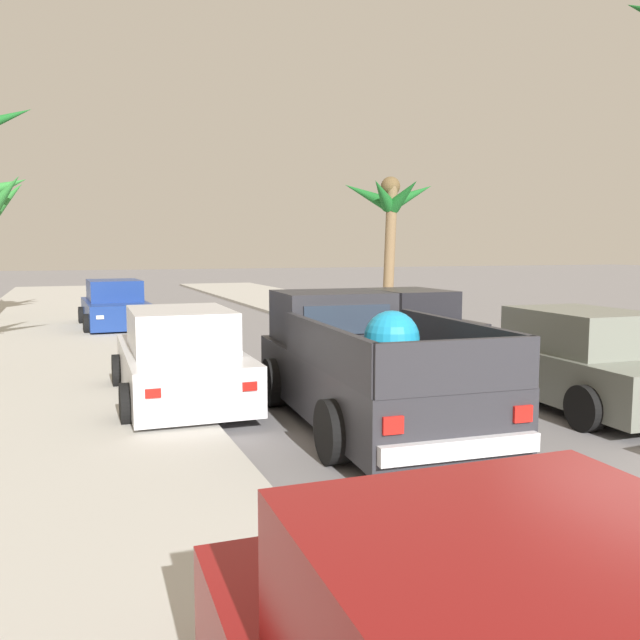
{
  "coord_description": "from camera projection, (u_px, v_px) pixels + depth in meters",
  "views": [
    {
      "loc": [
        -4.5,
        -3.21,
        2.48
      ],
      "look_at": [
        -0.25,
        7.72,
        1.2
      ],
      "focal_mm": 36.52,
      "sensor_mm": 36.0,
      "label": 1
    }
  ],
  "objects": [
    {
      "name": "car_right_far",
      "position": [
        577.0,
        361.0,
        10.31
      ],
      "size": [
        2.18,
        4.33,
        1.54
      ],
      "color": "slate",
      "rests_on": "ground"
    },
    {
      "name": "curb_left",
      "position": [
        92.0,
        359.0,
        14.52
      ],
      "size": [
        0.16,
        60.0,
        0.1
      ],
      "primitive_type": "cube",
      "color": "silver",
      "rests_on": "ground"
    },
    {
      "name": "curb_right",
      "position": [
        412.0,
        340.0,
        17.45
      ],
      "size": [
        0.16,
        60.0,
        0.1
      ],
      "primitive_type": "cube",
      "color": "silver",
      "rests_on": "ground"
    },
    {
      "name": "sidewalk_right",
      "position": [
        446.0,
        338.0,
        17.83
      ],
      "size": [
        4.92,
        60.0,
        0.12
      ],
      "primitive_type": "cube",
      "color": "#B2AFA8",
      "rests_on": "ground"
    },
    {
      "name": "sidewalk_left",
      "position": [
        40.0,
        361.0,
        14.13
      ],
      "size": [
        4.92,
        60.0,
        0.12
      ],
      "primitive_type": "cube",
      "color": "#B2AFA8",
      "rests_on": "ground"
    },
    {
      "name": "car_left_near",
      "position": [
        408.0,
        324.0,
        15.44
      ],
      "size": [
        2.05,
        4.27,
        1.54
      ],
      "color": "black",
      "rests_on": "ground"
    },
    {
      "name": "pickup_truck",
      "position": [
        362.0,
        368.0,
        9.3
      ],
      "size": [
        2.45,
        5.32,
        1.8
      ],
      "color": "#28282D",
      "rests_on": "ground"
    },
    {
      "name": "car_left_far",
      "position": [
        115.0,
        307.0,
        20.15
      ],
      "size": [
        2.13,
        4.31,
        1.54
      ],
      "color": "navy",
      "rests_on": "ground"
    },
    {
      "name": "car_right_mid",
      "position": [
        181.0,
        359.0,
        10.47
      ],
      "size": [
        2.1,
        4.29,
        1.54
      ],
      "color": "silver",
      "rests_on": "ground"
    },
    {
      "name": "palm_tree_left_back",
      "position": [
        391.0,
        205.0,
        24.69
      ],
      "size": [
        3.76,
        3.11,
        5.22
      ],
      "color": "brown",
      "rests_on": "ground"
    }
  ]
}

